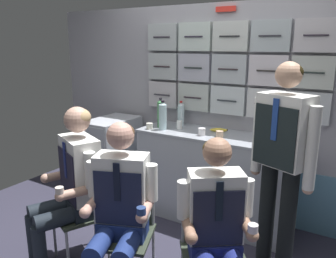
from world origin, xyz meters
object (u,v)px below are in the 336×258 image
Objects in this scene: crew_member_left at (71,181)px; crew_member_standing at (282,156)px; folding_chair_right at (211,237)px; crew_member_center at (119,206)px; paper_cup_tan at (150,126)px; service_trolley at (113,156)px; folding_chair_center at (127,219)px; snack_banana at (219,130)px; crew_member_right at (218,230)px; water_bottle_short at (271,124)px; folding_chair_left at (92,200)px.

crew_member_standing reaches higher than crew_member_left.
crew_member_center is at bearing -156.43° from folding_chair_right.
paper_cup_tan reaches higher than folding_chair_right.
service_trolley reaches higher than folding_chair_center.
crew_member_standing is at bearing -39.92° from snack_banana.
folding_chair_center is (1.06, -1.08, 0.01)m from service_trolley.
crew_member_right is 1.46m from water_bottle_short.
water_bottle_short is at bearing 65.00° from folding_chair_center.
water_bottle_short is 1.49× the size of snack_banana.
water_bottle_short reaches higher than folding_chair_left.
water_bottle_short is (1.14, 1.44, 0.31)m from crew_member_left.
folding_chair_left is 0.26m from crew_member_left.
crew_member_standing is at bearing -69.38° from water_bottle_short.
crew_member_center is at bearing -68.00° from folding_chair_center.
water_bottle_short is (0.01, 1.28, 0.52)m from folding_chair_right.
crew_member_left is 7.55× the size of snack_banana.
water_bottle_short reaches higher than folding_chair_right.
crew_member_right reaches higher than snack_banana.
water_bottle_short is 1.20m from paper_cup_tan.
service_trolley is 0.77× the size of crew_member_right.
crew_member_right is at bearing -2.34° from folding_chair_center.
snack_banana is (0.66, 0.26, -0.01)m from paper_cup_tan.
crew_member_left is at bearing -172.13° from folding_chair_right.
crew_member_center is 1.21m from crew_member_standing.
folding_chair_center is 0.51× the size of crew_member_standing.
folding_chair_right is (1.70, -0.98, 0.01)m from service_trolley.
crew_member_standing is (1.98, -0.44, 0.47)m from service_trolley.
crew_member_left is at bearing -153.64° from crew_member_standing.
folding_chair_center is 1.61m from water_bottle_short.
crew_member_left reaches higher than water_bottle_short.
water_bottle_short is (0.64, 1.38, 0.52)m from folding_chair_center.
folding_chair_right is at bearing 7.87° from crew_member_left.
crew_member_center is 0.77× the size of crew_member_standing.
crew_member_center reaches higher than crew_member_right.
folding_chair_center is (0.50, 0.05, -0.21)m from crew_member_left.
folding_chair_left is 0.64× the size of crew_member_left.
snack_banana is at bearing 113.50° from crew_member_right.
crew_member_left is 5.07× the size of water_bottle_short.
folding_chair_center is 0.24m from crew_member_center.
crew_member_center is 0.68m from crew_member_right.
crew_member_standing is (1.42, 0.70, 0.25)m from crew_member_left.
folding_chair_center is at bearing -96.92° from snack_banana.
water_bottle_short is at bearing 9.86° from service_trolley.
crew_member_standing is at bearing 35.16° from folding_chair_center.
snack_banana is (-0.76, 0.64, -0.05)m from crew_member_standing.
crew_member_center is 1.33m from paper_cup_tan.
folding_chair_left is 0.66× the size of crew_member_center.
snack_banana is (-0.57, 1.32, 0.26)m from crew_member_right.
crew_member_left is 1.23m from crew_member_right.
service_trolley reaches higher than folding_chair_left.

